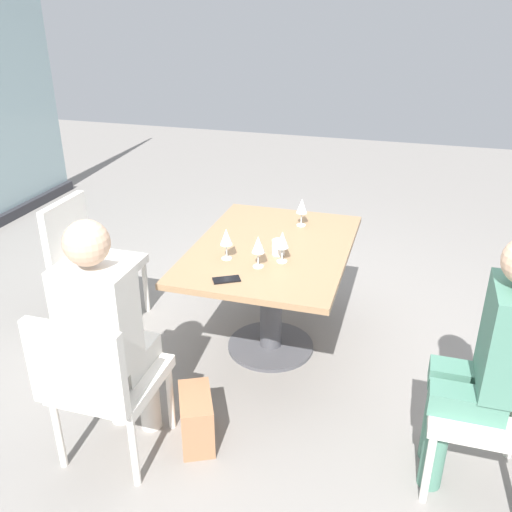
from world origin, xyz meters
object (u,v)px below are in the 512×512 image
Objects in this scene: chair_far_left at (99,378)px; wine_glass_1 at (258,245)px; chair_near_window at (89,255)px; wine_glass_2 at (226,238)px; cell_phone_on_table at (226,280)px; person_front_left at (490,356)px; dining_table_main at (272,272)px; wine_glass_3 at (282,240)px; chair_front_left at (509,399)px; person_far_left at (107,329)px; handbag_0 at (196,418)px; coffee_cup at (278,247)px; wine_glass_0 at (302,207)px.

wine_glass_1 is (0.87, -0.51, 0.37)m from chair_far_left.
chair_near_window is 1.17m from wine_glass_2.
person_front_left is at bearing -132.44° from cell_phone_on_table.
dining_table_main is at bearing 0.14° from wine_glass_1.
chair_near_window is at bearing 72.41° from person_front_left.
wine_glass_2 is at bearing 68.76° from person_front_left.
wine_glass_1 is at bearing 67.53° from person_front_left.
wine_glass_2 is 0.32m from wine_glass_3.
wine_glass_3 is at bearing -32.56° from chair_far_left.
chair_far_left is 1.74m from person_front_left.
dining_table_main is at bearing 58.73° from chair_front_left.
person_far_left is at bearing 98.68° from chair_front_left.
wine_glass_2 is (0.92, -0.31, 0.37)m from chair_far_left.
person_far_left reaches higher than chair_far_left.
chair_near_window is at bearing 37.00° from cell_phone_on_table.
wine_glass_2 is (0.05, 0.20, 0.00)m from wine_glass_1.
chair_far_left reaches higher than handbag_0.
coffee_cup is at bearing -19.05° from wine_glass_1.
person_far_left is 1.56m from wine_glass_0.
chair_front_left is at bearing -81.32° from person_far_left.
chair_far_left is at bearing 158.42° from wine_glass_0.
wine_glass_3 is at bearing -80.64° from wine_glass_2.
person_front_left reaches higher than handbag_0.
wine_glass_0 is (0.37, -1.39, 0.37)m from chair_near_window.
coffee_cup is (0.95, -0.58, 0.08)m from person_far_left.
wine_glass_0 reaches higher than handbag_0.
wine_glass_2 and wine_glass_3 have the same top height.
cell_phone_on_table is at bearing 78.52° from chair_front_left.
wine_glass_0 is at bearing -36.81° from handbag_0.
chair_near_window is 1.39m from coffee_cup.
coffee_cup is at bearing 60.95° from chair_front_left.
wine_glass_1 is (0.49, 1.18, 0.16)m from person_front_left.
handbag_0 is at bearing 95.43° from chair_front_left.
chair_near_window is 1.30m from cell_phone_on_table.
person_far_left is at bearing 84.65° from handbag_0.
wine_glass_1 reaches higher than coffee_cup.
chair_near_window is 4.70× the size of wine_glass_2.
wine_glass_0 is 0.90m from cell_phone_on_table.
cell_phone_on_table is (-0.50, -1.17, 0.24)m from chair_near_window.
wine_glass_1 is at bearing -59.96° from cell_phone_on_table.
handbag_0 is at bearing 171.01° from dining_table_main.
chair_near_window is 1.46m from wine_glass_3.
dining_table_main is at bearing -35.10° from handbag_0.
wine_glass_3 is (0.59, 1.07, 0.16)m from person_front_left.
wine_glass_2 reaches higher than handbag_0.
wine_glass_3 is 1.28× the size of cell_phone_on_table.
chair_far_left is at bearing 149.63° from wine_glass_1.
wine_glass_2 is at bearing -20.75° from person_far_left.
chair_far_left is 4.70× the size of wine_glass_1.
wine_glass_3 is (0.10, -0.11, 0.00)m from wine_glass_1.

